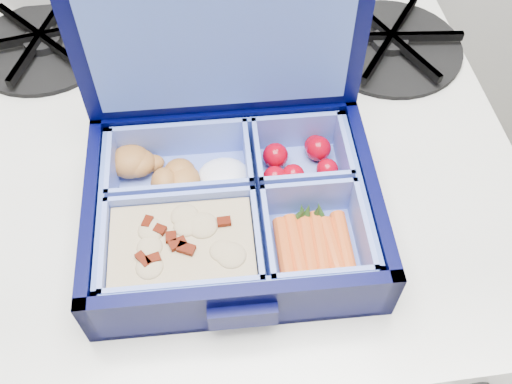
{
  "coord_description": "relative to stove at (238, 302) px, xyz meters",
  "views": [
    {
      "loc": [
        -0.31,
        1.32,
        1.24
      ],
      "look_at": [
        -0.28,
        1.6,
        0.85
      ],
      "focal_mm": 40.0,
      "sensor_mm": 36.0,
      "label": 1
    }
  ],
  "objects": [
    {
      "name": "stove",
      "position": [
        0.0,
        0.0,
        0.0
      ],
      "size": [
        0.54,
        0.54,
        0.82
      ],
      "primitive_type": null,
      "color": "white",
      "rests_on": "floor"
    },
    {
      "name": "bento_box",
      "position": [
        -0.01,
        -0.12,
        0.44
      ],
      "size": [
        0.24,
        0.19,
        0.06
      ],
      "primitive_type": null,
      "rotation": [
        0.0,
        0.0,
        -0.03
      ],
      "color": "#01022E",
      "rests_on": "stove"
    },
    {
      "name": "burner_grate",
      "position": [
        0.19,
        0.09,
        0.42
      ],
      "size": [
        0.18,
        0.18,
        0.02
      ],
      "primitive_type": "cylinder",
      "rotation": [
        0.0,
        0.0,
        -0.11
      ],
      "color": "black",
      "rests_on": "stove"
    },
    {
      "name": "burner_grate_rear",
      "position": [
        -0.19,
        0.14,
        0.42
      ],
      "size": [
        0.18,
        0.18,
        0.02
      ],
      "primitive_type": "cylinder",
      "rotation": [
        0.0,
        0.0,
        0.18
      ],
      "color": "black",
      "rests_on": "stove"
    },
    {
      "name": "fork",
      "position": [
        0.07,
        0.01,
        0.41
      ],
      "size": [
        0.13,
        0.16,
        0.01
      ],
      "primitive_type": null,
      "rotation": [
        0.0,
        0.0,
        -0.67
      ],
      "color": "silver",
      "rests_on": "stove"
    }
  ]
}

